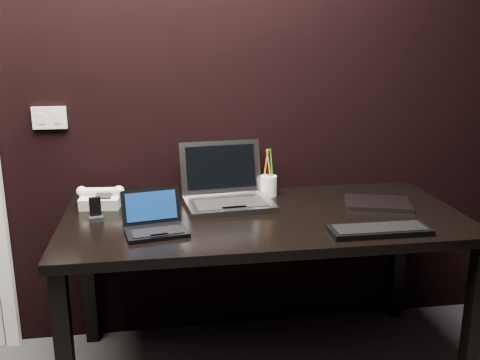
{
  "coord_description": "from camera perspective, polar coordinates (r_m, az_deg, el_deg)",
  "views": [
    {
      "loc": [
        -0.13,
        -0.72,
        1.49
      ],
      "look_at": [
        0.19,
        1.35,
        0.91
      ],
      "focal_mm": 40.0,
      "sensor_mm": 36.0,
      "label": 1
    }
  ],
  "objects": [
    {
      "name": "pen_cup",
      "position": [
        2.55,
        3.07,
        -0.52
      ],
      "size": [
        0.1,
        0.1,
        0.23
      ],
      "color": "white",
      "rests_on": "desk"
    },
    {
      "name": "wall_back",
      "position": [
        2.53,
        -5.85,
        11.01
      ],
      "size": [
        4.0,
        0.0,
        4.0
      ],
      "primitive_type": "plane",
      "rotation": [
        1.57,
        0.0,
        0.0
      ],
      "color": "black",
      "rests_on": "ground"
    },
    {
      "name": "desk",
      "position": [
        2.32,
        2.58,
        -5.54
      ],
      "size": [
        1.7,
        0.8,
        0.74
      ],
      "color": "black",
      "rests_on": "ground"
    },
    {
      "name": "mobile_phone",
      "position": [
        2.29,
        -15.16,
        -3.3
      ],
      "size": [
        0.06,
        0.06,
        0.1
      ],
      "color": "black",
      "rests_on": "desk"
    },
    {
      "name": "silver_laptop",
      "position": [
        2.42,
        -1.41,
        -1.43
      ],
      "size": [
        0.41,
        0.38,
        0.26
      ],
      "color": "gray",
      "rests_on": "desk"
    },
    {
      "name": "netbook",
      "position": [
        2.12,
        -9.06,
        -4.67
      ],
      "size": [
        0.27,
        0.25,
        0.15
      ],
      "color": "black",
      "rests_on": "desk"
    },
    {
      "name": "wall_switch",
      "position": [
        2.58,
        -19.66,
        6.27
      ],
      "size": [
        0.15,
        0.02,
        0.1
      ],
      "color": "silver",
      "rests_on": "wall_back"
    },
    {
      "name": "ext_keyboard",
      "position": [
        2.15,
        14.65,
        -5.19
      ],
      "size": [
        0.39,
        0.13,
        0.03
      ],
      "color": "black",
      "rests_on": "desk"
    },
    {
      "name": "desk_phone",
      "position": [
        2.47,
        -14.59,
        -1.87
      ],
      "size": [
        0.21,
        0.17,
        0.1
      ],
      "color": "white",
      "rests_on": "desk"
    },
    {
      "name": "closed_laptop",
      "position": [
        2.49,
        14.5,
        -2.41
      ],
      "size": [
        0.33,
        0.28,
        0.02
      ],
      "color": "gray",
      "rests_on": "desk"
    }
  ]
}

